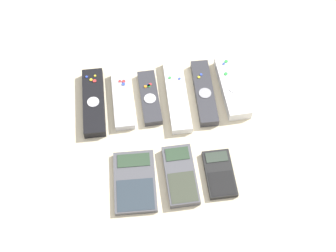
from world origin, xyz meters
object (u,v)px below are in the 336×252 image
at_px(remote_3, 177,95).
at_px(remote_5, 232,87).
at_px(calculator_0, 135,181).
at_px(calculator_1, 180,175).
at_px(calculator_2, 219,174).
at_px(remote_1, 123,99).
at_px(remote_2, 150,97).
at_px(remote_4, 204,92).
at_px(remote_0, 94,102).

distance_m(remote_3, remote_5, 0.14).
xyz_separation_m(calculator_0, calculator_1, (0.10, 0.00, 0.00)).
height_order(calculator_0, calculator_2, calculator_2).
bearing_deg(calculator_0, remote_1, 94.90).
distance_m(remote_2, remote_5, 0.20).
bearing_deg(remote_2, remote_1, 176.72).
bearing_deg(remote_4, calculator_0, -130.09).
bearing_deg(remote_5, remote_1, 178.37).
distance_m(remote_3, calculator_2, 0.23).
distance_m(remote_0, remote_5, 0.33).
bearing_deg(remote_3, calculator_1, -95.04).
height_order(remote_3, calculator_0, remote_3).
bearing_deg(remote_1, remote_5, -0.09).
distance_m(remote_4, calculator_2, 0.22).
bearing_deg(calculator_0, remote_2, 77.96).
distance_m(remote_5, calculator_0, 0.34).
bearing_deg(remote_0, remote_4, -0.53).
bearing_deg(remote_5, remote_0, 178.43).
distance_m(remote_5, calculator_2, 0.23).
bearing_deg(calculator_0, calculator_1, 3.03).
xyz_separation_m(remote_4, calculator_1, (-0.08, -0.21, -0.00)).
relative_size(remote_3, calculator_0, 1.43).
height_order(remote_3, remote_4, same).
height_order(remote_0, calculator_2, remote_0).
xyz_separation_m(remote_3, calculator_0, (-0.12, -0.21, -0.00)).
relative_size(remote_0, remote_1, 1.13).
xyz_separation_m(remote_0, remote_3, (0.20, 0.00, -0.00)).
bearing_deg(remote_4, remote_3, -179.51).
distance_m(remote_1, remote_5, 0.27).
relative_size(remote_3, remote_4, 1.14).
xyz_separation_m(remote_3, remote_5, (0.14, 0.01, 0.00)).
relative_size(remote_0, remote_3, 0.89).
xyz_separation_m(remote_5, calculator_0, (-0.25, -0.22, -0.01)).
relative_size(remote_4, remote_5, 1.02).
bearing_deg(remote_3, calculator_2, -72.93).
relative_size(remote_2, remote_3, 0.73).
xyz_separation_m(remote_2, calculator_1, (0.05, -0.21, 0.00)).
relative_size(remote_3, remote_5, 1.16).
bearing_deg(calculator_0, calculator_2, 0.79).
bearing_deg(remote_3, remote_0, 179.50).
height_order(remote_4, calculator_2, remote_4).
bearing_deg(remote_1, remote_2, -2.10).
xyz_separation_m(remote_3, calculator_2, (0.07, -0.22, -0.00)).
height_order(remote_0, remote_2, remote_0).
xyz_separation_m(calculator_1, calculator_2, (0.08, -0.00, -0.00)).
xyz_separation_m(remote_1, remote_4, (0.20, -0.00, 0.00)).
bearing_deg(remote_4, remote_2, 179.88).
relative_size(remote_1, remote_2, 1.08).
xyz_separation_m(remote_4, remote_5, (0.07, 0.01, 0.00)).
bearing_deg(remote_2, calculator_1, -79.56).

